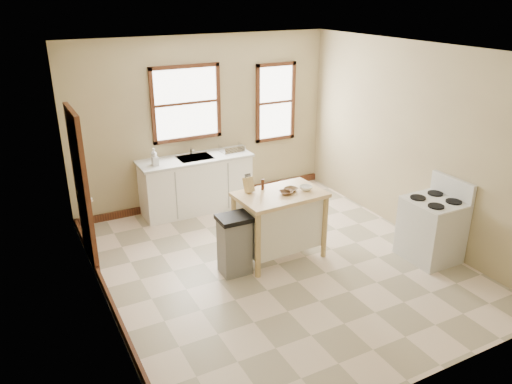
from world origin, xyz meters
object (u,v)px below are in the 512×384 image
Objects in this scene: soap_bottle_a at (154,156)px; gas_stove at (433,220)px; knife_block at (249,185)px; dish_rack at (232,149)px; bowl_b at (291,190)px; trash_bin at (234,245)px; bowl_a at (286,193)px; pepper_grinder at (263,184)px; bowl_c at (306,188)px; kitchen_island at (279,225)px; soap_bottle_b at (155,159)px.

soap_bottle_a is 4.19m from gas_stove.
knife_block is at bearing 150.56° from gas_stove.
bowl_b is at bearing -68.63° from dish_rack.
trash_bin is (0.37, -2.08, -0.65)m from soap_bottle_a.
bowl_a is at bearing 151.97° from gas_stove.
pepper_grinder reaches higher than bowl_a.
knife_block reaches higher than pepper_grinder.
soap_bottle_a is at bearing 101.68° from trash_bin.
pepper_grinder is at bearing 125.06° from bowl_a.
bowl_c is at bearing -28.78° from pepper_grinder.
pepper_grinder is 0.38m from bowl_b.
knife_block is 1.15× the size of bowl_c.
bowl_c reaches higher than bowl_a.
bowl_a and bowl_b have the same top height.
kitchen_island is 1.02× the size of gas_stove.
soap_bottle_a is 1.24× the size of soap_bottle_b.
bowl_a is 2.02m from gas_stove.
pepper_grinder is (0.21, -0.01, -0.03)m from knife_block.
dish_rack reaches higher than bowl_b.
soap_bottle_b is at bearing -107.84° from soap_bottle_a.
soap_bottle_a is 0.32× the size of trash_bin.
bowl_c reaches higher than kitchen_island.
knife_block reaches higher than dish_rack.
kitchen_island is at bearing -72.92° from soap_bottle_a.
knife_block is (-0.60, -1.80, 0.08)m from dish_rack.
bowl_b is at bearing 7.49° from trash_bin.
bowl_a is at bearing -71.75° from dish_rack.
soap_bottle_a is 0.23× the size of gas_stove.
soap_bottle_a reaches higher than bowl_b.
bowl_b is (1.27, -1.94, -0.06)m from soap_bottle_b.
soap_bottle_a reaches higher than gas_stove.
trash_bin is (-0.89, -0.09, -0.56)m from bowl_b.
gas_stove is at bearing -57.75° from soap_bottle_a.
knife_block is 2.52m from gas_stove.
kitchen_island is 6.65× the size of bowl_a.
knife_block is 0.78m from bowl_c.
bowl_a reaches higher than trash_bin.
soap_bottle_b is at bearing 117.19° from kitchen_island.
dish_rack is 2.59× the size of pepper_grinder.
bowl_b reaches higher than kitchen_island.
pepper_grinder is at bearing 148.12° from gas_stove.
bowl_a is at bearing -59.74° from soap_bottle_b.
soap_bottle_b reaches higher than bowl_c.
bowl_c is (1.47, -2.00, -0.05)m from soap_bottle_b.
pepper_grinder is at bearing -73.67° from soap_bottle_a.
gas_stove reaches higher than bowl_a.
soap_bottle_a reaches higher than trash_bin.
pepper_grinder reaches higher than kitchen_island.
gas_stove is (1.95, -1.21, -0.46)m from pepper_grinder.
bowl_c is at bearing -36.90° from knife_block.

